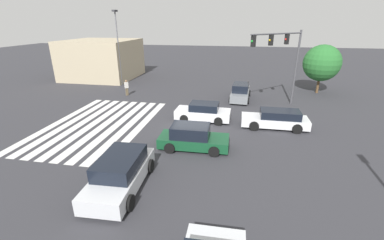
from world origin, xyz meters
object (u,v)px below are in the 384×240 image
(car_4, at_px, (121,173))
(street_light_pole_b, at_px, (118,42))
(car_3, at_px, (276,119))
(car_5, at_px, (193,138))
(tree_corner_a, at_px, (322,63))
(car_2, at_px, (240,92))
(car_1, at_px, (203,112))
(traffic_signal_mast, at_px, (283,52))
(pedestrian, at_px, (127,87))

(car_4, relative_size, street_light_pole_b, 0.56)
(car_3, bearing_deg, street_light_pole_b, -32.29)
(car_5, height_order, tree_corner_a, tree_corner_a)
(car_3, xyz_separation_m, tree_corner_a, (-11.20, 5.71, 2.60))
(car_4, distance_m, tree_corner_a, 24.57)
(car_2, bearing_deg, car_3, -155.47)
(car_1, distance_m, car_2, 7.06)
(traffic_signal_mast, bearing_deg, car_2, -76.34)
(car_2, bearing_deg, car_4, 164.96)
(car_1, height_order, pedestrian, pedestrian)
(car_4, bearing_deg, traffic_signal_mast, 145.43)
(car_3, height_order, car_5, car_5)
(car_1, bearing_deg, car_3, 175.63)
(car_3, relative_size, car_5, 1.11)
(car_1, height_order, car_5, car_5)
(car_3, xyz_separation_m, street_light_pole_b, (-10.90, -17.28, 4.46))
(car_2, xyz_separation_m, tree_corner_a, (-4.18, 8.37, 2.51))
(traffic_signal_mast, xyz_separation_m, car_2, (-2.04, -3.35, -4.23))
(car_3, distance_m, car_5, 7.01)
(traffic_signal_mast, height_order, pedestrian, traffic_signal_mast)
(car_5, distance_m, tree_corner_a, 19.35)
(car_2, height_order, car_3, car_2)
(car_2, xyz_separation_m, car_5, (11.39, -2.82, -0.05))
(car_4, distance_m, pedestrian, 16.66)
(car_2, relative_size, car_5, 1.09)
(car_5, bearing_deg, car_1, 89.50)
(car_5, relative_size, tree_corner_a, 0.83)
(car_1, distance_m, pedestrian, 10.77)
(pedestrian, height_order, tree_corner_a, tree_corner_a)
(pedestrian, bearing_deg, car_3, 19.77)
(car_4, xyz_separation_m, pedestrian, (-15.35, -6.49, 0.14))
(tree_corner_a, bearing_deg, street_light_pole_b, -89.25)
(car_5, xyz_separation_m, tree_corner_a, (-15.57, 11.19, 2.56))
(car_1, xyz_separation_m, car_3, (0.56, 5.52, -0.01))
(traffic_signal_mast, distance_m, car_4, 17.02)
(traffic_signal_mast, relative_size, car_2, 1.43)
(car_4, height_order, tree_corner_a, tree_corner_a)
(car_4, bearing_deg, pedestrian, -159.44)
(car_2, relative_size, street_light_pole_b, 0.54)
(car_4, bearing_deg, car_2, 158.87)
(pedestrian, distance_m, tree_corner_a, 20.99)
(car_1, bearing_deg, tree_corner_a, -135.17)
(traffic_signal_mast, xyz_separation_m, car_1, (4.42, -6.21, -4.31))
(traffic_signal_mast, bearing_deg, pedestrian, -50.22)
(car_2, xyz_separation_m, street_light_pole_b, (-3.88, -14.62, 4.37))
(car_4, distance_m, car_5, 5.30)
(traffic_signal_mast, relative_size, street_light_pole_b, 0.78)
(car_1, xyz_separation_m, street_light_pole_b, (-10.34, -11.76, 4.46))
(pedestrian, height_order, street_light_pole_b, street_light_pole_b)
(car_5, relative_size, pedestrian, 2.61)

